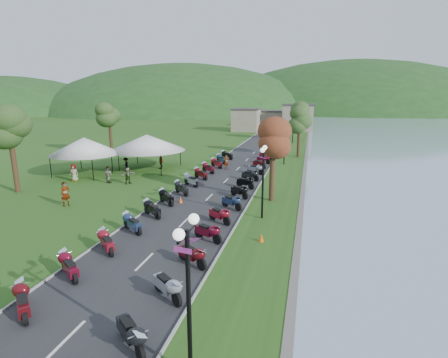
# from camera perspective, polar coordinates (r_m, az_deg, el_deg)

# --- Properties ---
(road) EXTENTS (7.00, 120.00, 0.02)m
(road) POSITION_cam_1_polar(r_m,az_deg,el_deg) (46.49, 3.77, 3.15)
(road) COLOR #2C2C2F
(road) RESTS_ON ground
(hills_backdrop) EXTENTS (360.00, 120.00, 76.00)m
(hills_backdrop) POSITION_cam_1_polar(r_m,az_deg,el_deg) (205.36, 11.81, 10.95)
(hills_backdrop) COLOR #285621
(hills_backdrop) RESTS_ON ground
(far_building) EXTENTS (18.00, 16.00, 5.00)m
(far_building) POSITION_cam_1_polar(r_m,az_deg,el_deg) (90.78, 7.61, 9.73)
(far_building) COLOR gray
(far_building) RESTS_ON ground
(moto_row_left) EXTENTS (2.60, 43.26, 1.10)m
(moto_row_left) POSITION_cam_1_polar(r_m,az_deg,el_deg) (27.76, -9.22, -3.03)
(moto_row_left) COLOR #331411
(moto_row_left) RESTS_ON ground
(moto_row_right) EXTENTS (2.60, 42.54, 1.10)m
(moto_row_right) POSITION_cam_1_polar(r_m,az_deg,el_deg) (30.79, 2.97, -1.21)
(moto_row_right) COLOR #331411
(moto_row_right) RESTS_ON ground
(streetlamp_near) EXTENTS (1.40, 1.40, 5.00)m
(streetlamp_near) POSITION_cam_1_polar(r_m,az_deg,el_deg) (10.78, -5.76, -19.66)
(streetlamp_near) COLOR black
(streetlamp_near) RESTS_ON ground
(vendor_tent_main) EXTENTS (5.79, 5.79, 4.00)m
(vendor_tent_main) POSITION_cam_1_polar(r_m,az_deg,el_deg) (41.28, -12.37, 4.34)
(vendor_tent_main) COLOR silver
(vendor_tent_main) RESTS_ON ground
(vendor_tent_side) EXTENTS (4.93, 4.93, 4.00)m
(vendor_tent_side) POSITION_cam_1_polar(r_m,az_deg,el_deg) (40.47, -21.69, 3.51)
(vendor_tent_side) COLOR silver
(vendor_tent_side) RESTS_ON ground
(tree_park_left) EXTENTS (3.35, 3.35, 9.31)m
(tree_park_left) POSITION_cam_1_polar(r_m,az_deg,el_deg) (35.26, -31.47, 5.50)
(tree_park_left) COLOR #385A25
(tree_park_left) RESTS_ON ground
(tree_lakeside) EXTENTS (2.79, 2.79, 7.74)m
(tree_lakeside) POSITION_cam_1_polar(r_m,az_deg,el_deg) (27.94, 7.97, 4.12)
(tree_lakeside) COLOR #385A25
(tree_lakeside) RESTS_ON ground
(pedestrian_a) EXTENTS (0.81, 0.86, 1.90)m
(pedestrian_a) POSITION_cam_1_polar(r_m,az_deg,el_deg) (29.86, -24.29, -4.00)
(pedestrian_a) COLOR slate
(pedestrian_a) RESTS_ON ground
(pedestrian_b) EXTENTS (0.91, 0.73, 1.64)m
(pedestrian_b) POSITION_cam_1_polar(r_m,az_deg,el_deg) (36.17, -18.28, -0.55)
(pedestrian_b) COLOR slate
(pedestrian_b) RESTS_ON ground
(pedestrian_c) EXTENTS (0.99, 1.07, 1.61)m
(pedestrian_c) POSITION_cam_1_polar(r_m,az_deg,el_deg) (40.79, -15.65, 1.18)
(pedestrian_c) COLOR slate
(pedestrian_c) RESTS_ON ground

